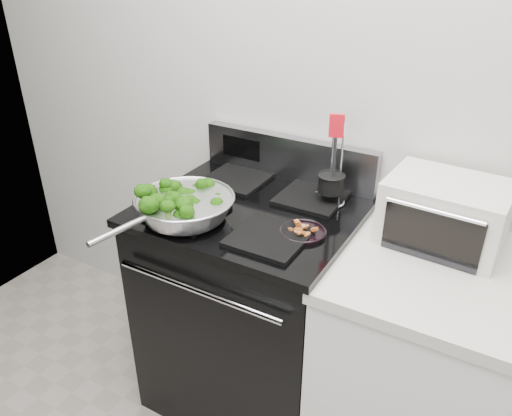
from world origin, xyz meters
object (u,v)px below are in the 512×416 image
Objects in this scene: bacon_plate at (303,229)px; toaster_oven at (445,212)px; skillet at (184,206)px; gas_range at (252,304)px; utensil_holder at (331,188)px.

toaster_oven reaches higher than bacon_plate.
gas_range is at bearing 63.32° from skillet.
bacon_plate is at bearing 26.40° from skillet.
bacon_plate is at bearing -145.81° from toaster_oven.
gas_range is at bearing 160.96° from bacon_plate.
toaster_oven is (0.66, 0.15, 0.54)m from gas_range.
bacon_plate is (0.40, 0.12, -0.04)m from skillet.
toaster_oven is (0.41, -0.02, 0.02)m from utensil_holder.
toaster_oven is at bearing 13.00° from gas_range.
utensil_holder is at bearing -178.78° from toaster_oven.
gas_range is at bearing -162.40° from utensil_holder.
gas_range is 7.07× the size of bacon_plate.
toaster_oven reaches higher than gas_range.
bacon_plate is 0.47m from toaster_oven.
skillet is 0.88m from toaster_oven.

